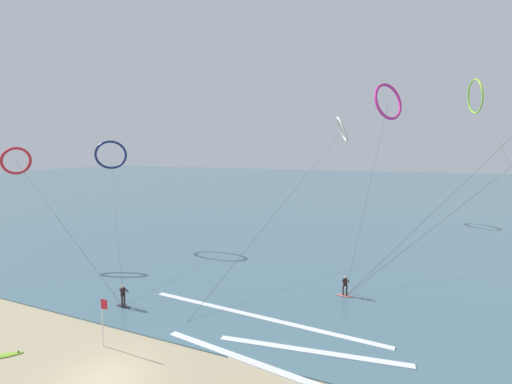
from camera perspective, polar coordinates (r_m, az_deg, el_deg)
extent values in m
plane|color=tan|center=(22.93, -22.36, -25.27)|extent=(400.00, 400.00, 0.00)
cube|color=slate|center=(119.01, 16.92, 0.50)|extent=(400.00, 200.00, 0.08)
ellipsoid|color=#EA7260|center=(31.89, 13.63, -15.38)|extent=(1.40, 0.40, 0.06)
cylinder|color=black|center=(31.73, 13.39, -14.65)|extent=(0.12, 0.12, 0.80)
cylinder|color=black|center=(31.74, 13.91, -14.66)|extent=(0.12, 0.12, 0.80)
cube|color=black|center=(31.49, 13.69, -13.45)|extent=(0.35, 0.26, 0.62)
sphere|color=tan|center=(31.35, 13.71, -12.73)|extent=(0.22, 0.22, 0.22)
cylinder|color=black|center=(31.58, 13.32, -13.29)|extent=(0.19, 0.51, 0.39)
cylinder|color=black|center=(31.59, 14.14, -13.30)|extent=(0.19, 0.51, 0.39)
ellipsoid|color=black|center=(30.87, -19.88, -16.35)|extent=(1.40, 0.40, 0.06)
cylinder|color=black|center=(30.81, -19.75, -15.53)|extent=(0.12, 0.12, 0.80)
cylinder|color=black|center=(30.60, -20.08, -15.69)|extent=(0.12, 0.12, 0.80)
cube|color=black|center=(30.45, -19.97, -14.37)|extent=(0.24, 0.34, 0.62)
sphere|color=tan|center=(30.31, -20.00, -13.63)|extent=(0.22, 0.22, 0.22)
cylinder|color=black|center=(30.68, -19.55, -14.10)|extent=(0.51, 0.15, 0.39)
cylinder|color=black|center=(30.35, -20.07, -14.34)|extent=(0.51, 0.15, 0.39)
torus|color=navy|center=(50.41, -21.61, 5.37)|extent=(3.95, 3.99, 3.73)
cylinder|color=#3F3F3F|center=(39.97, -20.96, -3.03)|extent=(15.94, 15.04, 11.18)
cylinder|color=#3F3F3F|center=(37.75, 29.54, -1.64)|extent=(17.71, 16.15, 14.24)
torus|color=silver|center=(67.26, 13.25, 9.45)|extent=(3.65, 5.27, 4.57)
cylinder|color=#3F3F3F|center=(45.22, 6.58, 1.11)|extent=(1.47, 45.97, 15.38)
torus|color=red|center=(48.21, -33.24, 4.09)|extent=(3.05, 2.82, 3.08)
cylinder|color=#3F3F3F|center=(38.71, -28.14, -4.08)|extent=(20.45, 5.86, 10.63)
cylinder|color=#3F3F3F|center=(33.80, 31.06, 2.84)|extent=(18.45, 8.66, 20.59)
torus|color=#8CC62D|center=(66.43, 30.89, 12.65)|extent=(2.18, 5.27, 5.24)
torus|color=#CC288E|center=(55.57, 19.85, 13.06)|extent=(4.46, 5.31, 5.24)
cylinder|color=#3F3F3F|center=(42.44, 17.59, 2.56)|extent=(0.71, 25.80, 18.43)
ellipsoid|color=#8CC62D|center=(27.54, -34.47, -20.19)|extent=(1.67, 1.75, 0.08)
cone|color=black|center=(27.37, -32.96, -20.03)|extent=(0.14, 0.14, 0.12)
cylinder|color=silver|center=(25.38, -22.76, -18.15)|extent=(0.06, 0.06, 3.05)
cube|color=red|center=(24.77, -22.52, -15.81)|extent=(0.44, 0.09, 0.60)
cube|color=white|center=(22.25, 1.61, -25.64)|extent=(14.09, 2.49, 0.12)
cube|color=white|center=(23.86, 8.64, -23.32)|extent=(11.33, 2.07, 0.12)
cube|color=white|center=(27.60, 0.40, -18.89)|extent=(18.32, 1.65, 0.12)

